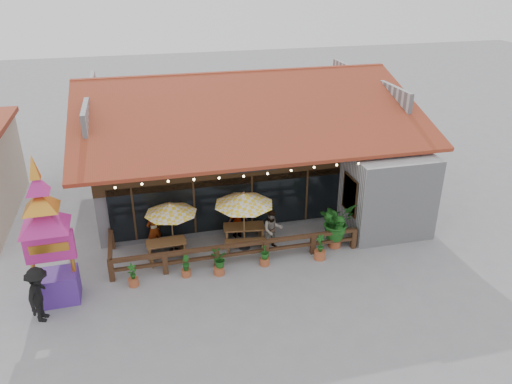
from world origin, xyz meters
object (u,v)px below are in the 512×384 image
object	(u,v)px
umbrella_left	(171,209)
thai_sign_tower	(44,222)
picnic_table_left	(166,247)
tropical_plant	(336,222)
picnic_table_right	(244,232)
pedestrian	(39,294)
umbrella_right	(244,199)

from	to	relation	value
umbrella_left	thai_sign_tower	size ratio (longest dim) A/B	0.40
picnic_table_left	tropical_plant	distance (m)	7.02
umbrella_left	tropical_plant	distance (m)	6.80
picnic_table_right	pedestrian	xyz separation A→B (m)	(-7.64, -3.22, 0.45)
tropical_plant	pedestrian	size ratio (longest dim) A/B	1.00
umbrella_right	picnic_table_left	bearing A→B (deg)	179.22
umbrella_left	tropical_plant	world-z (taller)	umbrella_left
thai_sign_tower	pedestrian	size ratio (longest dim) A/B	2.95
umbrella_right	thai_sign_tower	bearing A→B (deg)	-165.79
umbrella_left	picnic_table_left	distance (m)	1.56
umbrella_left	tropical_plant	size ratio (longest dim) A/B	1.19
picnic_table_left	picnic_table_right	size ratio (longest dim) A/B	0.86
picnic_table_right	umbrella_right	bearing A→B (deg)	-101.77
picnic_table_right	picnic_table_left	bearing A→B (deg)	-173.71
tropical_plant	umbrella_left	bearing A→B (deg)	169.52
umbrella_left	picnic_table_right	distance (m)	3.31
thai_sign_tower	tropical_plant	bearing A→B (deg)	5.46
thai_sign_tower	pedestrian	bearing A→B (deg)	-111.41
picnic_table_left	tropical_plant	xyz separation A→B (m)	(6.95, -0.82, 0.64)
umbrella_left	picnic_table_left	xyz separation A→B (m)	(-0.31, -0.41, -1.47)
umbrella_left	tropical_plant	bearing A→B (deg)	-10.48
picnic_table_left	thai_sign_tower	bearing A→B (deg)	-154.82
umbrella_left	picnic_table_right	bearing A→B (deg)	-0.89
umbrella_right	thai_sign_tower	world-z (taller)	thai_sign_tower
umbrella_right	picnic_table_right	distance (m)	1.77
tropical_plant	picnic_table_left	bearing A→B (deg)	173.29
thai_sign_tower	tropical_plant	world-z (taller)	thai_sign_tower
umbrella_right	picnic_table_left	xyz separation A→B (m)	(-3.21, 0.04, -1.77)
picnic_table_right	tropical_plant	distance (m)	3.88
umbrella_left	thai_sign_tower	distance (m)	4.97
picnic_table_left	picnic_table_right	world-z (taller)	picnic_table_right
picnic_table_right	thai_sign_tower	xyz separation A→B (m)	(-7.25, -2.22, 2.58)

